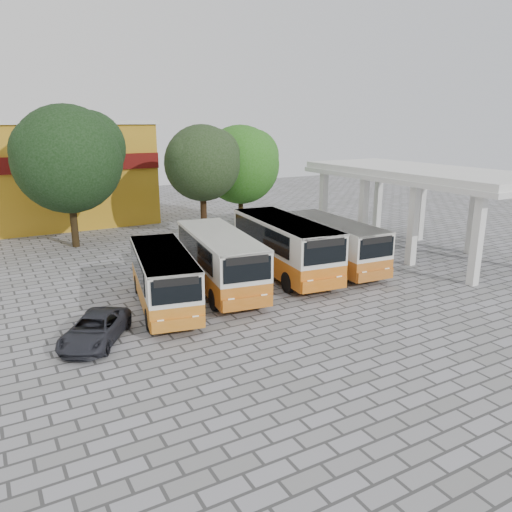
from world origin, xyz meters
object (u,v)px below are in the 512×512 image
bus_centre_left (220,258)px  parked_car (95,329)px  bus_far_left (164,276)px  bus_centre_right (284,243)px  bus_far_right (333,241)px

bus_centre_left → parked_car: bus_centre_left is taller
bus_far_left → bus_centre_left: bus_centre_left is taller
bus_far_left → bus_centre_left: size_ratio=0.91×
bus_centre_right → parked_car: (-11.07, -3.83, -1.24)m
bus_far_right → parked_car: size_ratio=2.00×
bus_centre_left → bus_centre_right: size_ratio=0.95×
bus_centre_left → parked_car: 7.71m
bus_far_right → parked_car: bus_far_right is taller
bus_centre_left → bus_far_right: bearing=10.5°
bus_centre_right → bus_far_right: (3.13, -0.31, -0.17)m
bus_far_right → parked_car: 14.67m
bus_centre_right → bus_far_right: 3.15m
bus_centre_left → parked_car: bearing=-146.2°
bus_centre_left → bus_centre_right: bearing=16.2°
parked_car → bus_centre_left: bearing=58.6°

